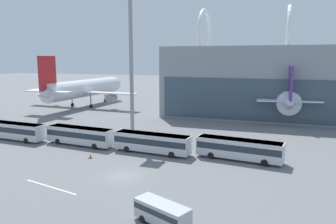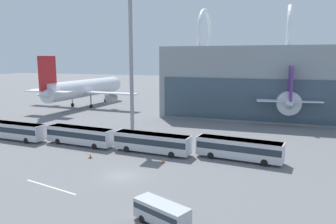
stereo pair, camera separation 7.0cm
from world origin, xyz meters
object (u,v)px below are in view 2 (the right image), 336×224
object	(u,v)px
airliner_at_gate_near	(83,88)
service_van_foreground	(162,212)
traffic_cone_1	(90,156)
shuttle_bus_2	(152,142)
traffic_cone_0	(163,161)
airliner_at_gate_far	(280,96)
floodlight_mast	(131,49)
shuttle_bus_0	(15,130)
shuttle_bus_1	(80,135)
shuttle_bus_3	(239,148)

from	to	relation	value
airliner_at_gate_near	service_van_foreground	size ratio (longest dim) A/B	6.82
airliner_at_gate_near	traffic_cone_1	xyz separation A→B (m)	(30.06, -44.07, -5.27)
shuttle_bus_2	traffic_cone_0	size ratio (longest dim) A/B	18.99
airliner_at_gate_far	service_van_foreground	world-z (taller)	airliner_at_gate_far
airliner_at_gate_near	floodlight_mast	world-z (taller)	floodlight_mast
airliner_at_gate_near	shuttle_bus_0	world-z (taller)	airliner_at_gate_near
airliner_at_gate_near	shuttle_bus_0	distance (m)	40.49
traffic_cone_0	service_van_foreground	bearing A→B (deg)	-70.69
shuttle_bus_0	service_van_foreground	xyz separation A→B (m)	(35.96, -20.34, -0.60)
floodlight_mast	traffic_cone_1	distance (m)	22.32
shuttle_bus_1	shuttle_bus_3	xyz separation A→B (m)	(26.79, 0.38, 0.00)
service_van_foreground	traffic_cone_0	size ratio (longest dim) A/B	8.66
service_van_foreground	traffic_cone_0	bearing A→B (deg)	132.85
shuttle_bus_0	traffic_cone_0	world-z (taller)	shuttle_bus_0
airliner_at_gate_near	shuttle_bus_1	xyz separation A→B (m)	(24.37, -38.11, -3.78)
traffic_cone_0	traffic_cone_1	bearing A→B (deg)	-172.01
shuttle_bus_1	airliner_at_gate_far	bearing A→B (deg)	58.26
shuttle_bus_1	service_van_foreground	distance (m)	30.84
airliner_at_gate_near	shuttle_bus_1	bearing A→B (deg)	-144.72
shuttle_bus_0	traffic_cone_0	xyz separation A→B (m)	(30.14, -3.73, -1.50)
service_van_foreground	floodlight_mast	world-z (taller)	floodlight_mast
airliner_at_gate_near	shuttle_bus_0	bearing A→B (deg)	-161.53
shuttle_bus_0	floodlight_mast	distance (m)	25.89
airliner_at_gate_far	service_van_foreground	distance (m)	64.15
shuttle_bus_0	airliner_at_gate_near	bearing A→B (deg)	109.60
airliner_at_gate_far	floodlight_mast	xyz separation A→B (m)	(-26.65, -32.82, 11.49)
airliner_at_gate_far	traffic_cone_0	bearing A→B (deg)	153.99
shuttle_bus_1	traffic_cone_1	distance (m)	8.38
airliner_at_gate_far	shuttle_bus_1	bearing A→B (deg)	134.98
airliner_at_gate_far	floodlight_mast	distance (m)	43.81
airliner_at_gate_far	floodlight_mast	bearing A→B (deg)	133.06
shuttle_bus_0	shuttle_bus_1	world-z (taller)	same
airliner_at_gate_far	shuttle_bus_0	xyz separation A→B (m)	(-45.44, -42.99, -3.13)
shuttle_bus_3	service_van_foreground	distance (m)	21.82
floodlight_mast	traffic_cone_1	bearing A→B (deg)	-88.90
airliner_at_gate_far	shuttle_bus_3	bearing A→B (deg)	164.99
shuttle_bus_1	floodlight_mast	xyz separation A→B (m)	(5.40, 9.48, 14.62)
airliner_at_gate_far	shuttle_bus_1	size ratio (longest dim) A/B	3.16
service_van_foreground	traffic_cone_1	size ratio (longest dim) A/B	8.33
airliner_at_gate_far	shuttle_bus_2	size ratio (longest dim) A/B	3.17
airliner_at_gate_far	shuttle_bus_2	world-z (taller)	airliner_at_gate_far
airliner_at_gate_near	shuttle_bus_1	distance (m)	45.39
traffic_cone_1	shuttle_bus_0	bearing A→B (deg)	164.55
airliner_at_gate_near	shuttle_bus_3	size ratio (longest dim) A/B	3.10
shuttle_bus_1	traffic_cone_1	xyz separation A→B (m)	(5.69, -5.96, -1.49)
airliner_at_gate_far	traffic_cone_0	distance (m)	49.38
service_van_foreground	floodlight_mast	size ratio (longest dim) A/B	0.22
shuttle_bus_0	service_van_foreground	distance (m)	41.32
service_van_foreground	shuttle_bus_0	bearing A→B (deg)	174.05
shuttle_bus_0	shuttle_bus_1	xyz separation A→B (m)	(13.40, 0.68, 0.00)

